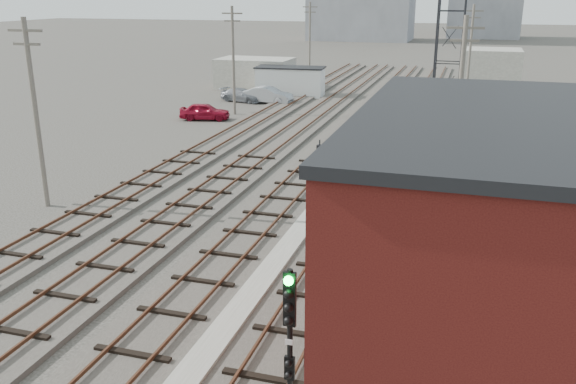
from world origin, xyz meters
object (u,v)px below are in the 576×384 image
at_px(switch_stand, 320,153).
at_px(car_silver, 268,95).
at_px(site_trailer, 290,81).
at_px(car_grey, 242,95).
at_px(car_red, 205,111).
at_px(signal_mast, 289,341).

height_order(switch_stand, car_silver, car_silver).
height_order(site_trailer, car_grey, site_trailer).
bearing_deg(car_red, switch_stand, -143.28).
bearing_deg(car_red, site_trailer, -26.00).
xyz_separation_m(site_trailer, car_red, (-3.17, -14.02, -0.77)).
bearing_deg(car_silver, site_trailer, -2.50).
bearing_deg(switch_stand, car_silver, 120.78).
distance_m(car_silver, car_grey, 2.73).
xyz_separation_m(switch_stand, site_trailer, (-9.20, 24.40, 0.82)).
xyz_separation_m(signal_mast, car_red, (-17.64, 34.28, -1.91)).
distance_m(site_trailer, car_grey, 6.01).
xyz_separation_m(car_silver, car_grey, (-2.72, 0.09, -0.15)).
xyz_separation_m(car_red, car_grey, (-0.24, 9.15, -0.07)).
bearing_deg(car_grey, switch_stand, -133.89).
height_order(site_trailer, car_red, site_trailer).
distance_m(signal_mast, car_grey, 47.00).
bearing_deg(car_silver, signal_mast, -155.30).
distance_m(signal_mast, car_red, 38.60).
relative_size(site_trailer, car_red, 1.74).
relative_size(car_red, car_silver, 0.87).
bearing_deg(switch_stand, site_trailer, 114.48).
xyz_separation_m(site_trailer, car_silver, (-0.69, -4.96, -0.69)).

